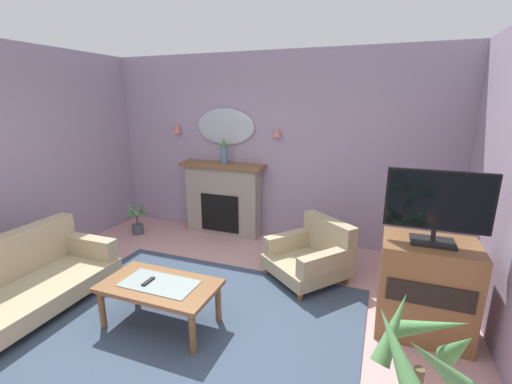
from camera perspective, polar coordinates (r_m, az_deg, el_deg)
floor at (r=3.56m, az=-12.28°, el=-22.78°), size 6.26×6.21×0.10m
wall_back at (r=5.27m, az=2.63°, el=7.27°), size 6.26×0.10×2.80m
patterned_rug at (r=3.66m, az=-10.54°, el=-20.40°), size 3.20×2.40×0.01m
fireplace at (r=5.52m, az=-5.48°, el=-1.23°), size 1.36×0.36×1.16m
mantel_vase_centre at (r=5.30m, az=-5.34°, el=6.85°), size 0.10×0.10×0.39m
wall_mirror at (r=5.44m, az=-5.11°, el=10.76°), size 0.96×0.06×0.56m
wall_sconce_left at (r=5.82m, az=-13.01°, el=10.23°), size 0.14×0.14×0.14m
wall_sconce_right at (r=5.08m, az=3.45°, el=9.94°), size 0.14×0.14×0.14m
coffee_table at (r=3.49m, az=-15.72°, el=-15.25°), size 1.10×0.60×0.45m
tv_remote at (r=3.50m, az=-17.46°, el=-14.04°), size 0.04×0.16×0.02m
floral_couch at (r=4.34m, az=-34.48°, el=-12.15°), size 0.88×1.73×0.76m
armchair_near_fireplace at (r=4.28m, az=9.36°, el=-10.12°), size 1.14×1.14×0.71m
tv_cabinet at (r=3.60m, az=26.31°, el=-14.12°), size 0.80×0.57×0.90m
tv_flatscreen at (r=3.29m, az=27.93°, el=-2.01°), size 0.84×0.24×0.65m
potted_plant_small_fern at (r=5.87m, az=-19.18°, el=-4.20°), size 0.31×0.33×0.54m
potted_plant_corner_palm at (r=2.54m, az=25.16°, el=-26.89°), size 0.60×0.60×0.98m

